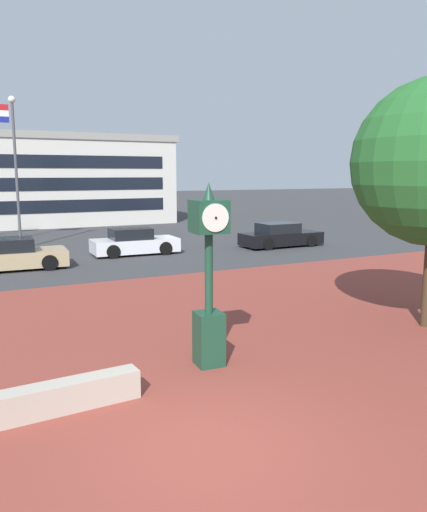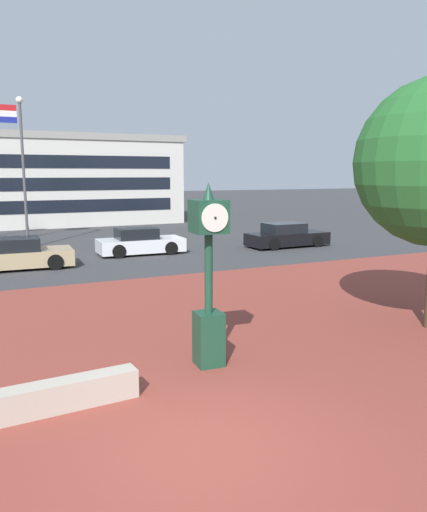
% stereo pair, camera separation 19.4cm
% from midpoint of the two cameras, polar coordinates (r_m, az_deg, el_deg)
% --- Properties ---
extents(ground_plane, '(200.00, 200.00, 0.00)m').
position_cam_midpoint_polar(ground_plane, '(7.65, -0.47, -21.08)').
color(ground_plane, '#38383A').
extents(plaza_brick_paving, '(44.00, 15.77, 0.01)m').
position_cam_midpoint_polar(plaza_brick_paving, '(10.96, -9.23, -11.47)').
color(plaza_brick_paving, brown).
rests_on(plaza_brick_paving, ground).
extents(planter_wall, '(3.22, 0.63, 0.50)m').
position_cam_midpoint_polar(planter_wall, '(8.90, -18.31, -15.19)').
color(planter_wall, '#ADA393').
rests_on(planter_wall, ground).
extents(street_clock, '(0.68, 0.76, 3.71)m').
position_cam_midpoint_polar(street_clock, '(10.02, -0.01, -2.60)').
color(street_clock, '#19422D').
rests_on(street_clock, ground).
extents(car_street_near, '(4.15, 1.94, 1.28)m').
position_cam_midpoint_polar(car_street_near, '(24.66, -8.15, 1.54)').
color(car_street_near, silver).
rests_on(car_street_near, ground).
extents(car_street_mid, '(4.46, 1.89, 1.28)m').
position_cam_midpoint_polar(car_street_mid, '(27.15, 8.49, 2.24)').
color(car_street_mid, black).
rests_on(car_street_mid, ground).
extents(car_street_far, '(4.14, 2.10, 1.28)m').
position_cam_midpoint_polar(car_street_far, '(22.12, -20.89, 0.13)').
color(car_street_far, tan).
rests_on(car_street_far, ground).
extents(civic_building, '(23.68, 10.24, 6.78)m').
position_cam_midpoint_polar(civic_building, '(42.13, -20.90, 8.08)').
color(civic_building, beige).
rests_on(civic_building, ground).
extents(street_lamp_post, '(0.36, 0.36, 7.70)m').
position_cam_midpoint_polar(street_lamp_post, '(27.86, -20.63, 10.28)').
color(street_lamp_post, '#4C4C51').
rests_on(street_lamp_post, ground).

